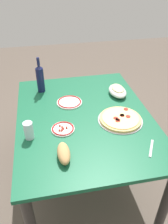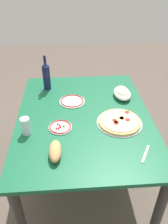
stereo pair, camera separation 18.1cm
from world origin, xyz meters
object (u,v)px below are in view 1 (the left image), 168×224
at_px(pepperoni_pizza, 120,119).
at_px(side_plate_far, 63,129).
at_px(side_plate_near, 69,102).
at_px(dining_table, 84,125).
at_px(bread_loaf, 64,153).
at_px(wine_bottle, 40,78).
at_px(water_glass, 29,130).
at_px(baked_pasta_dish, 117,90).

xyz_separation_m(pepperoni_pizza, side_plate_far, (-0.03, 0.45, -0.01)).
distance_m(side_plate_near, side_plate_far, 0.37).
distance_m(dining_table, bread_loaf, 0.50).
xyz_separation_m(dining_table, wine_bottle, (0.46, 0.32, 0.24)).
height_order(side_plate_near, bread_loaf, bread_loaf).
bearing_deg(dining_table, water_glass, 114.21).
relative_size(pepperoni_pizza, side_plate_far, 2.02).
distance_m(water_glass, side_plate_far, 0.25).
bearing_deg(water_glass, baked_pasta_dish, -60.21).
distance_m(dining_table, water_glass, 0.50).
bearing_deg(side_plate_near, baked_pasta_dish, -82.65).
xyz_separation_m(pepperoni_pizza, wine_bottle, (0.59, 0.58, 0.12)).
distance_m(wine_bottle, water_glass, 0.67).
height_order(side_plate_far, bread_loaf, bread_loaf).
height_order(dining_table, pepperoni_pizza, pepperoni_pizza).
bearing_deg(side_plate_far, water_glass, 99.76).
bearing_deg(side_plate_far, pepperoni_pizza, -86.77).
height_order(pepperoni_pizza, wine_bottle, wine_bottle).
bearing_deg(side_plate_near, wine_bottle, 41.37).
bearing_deg(bread_loaf, side_plate_near, -11.34).
xyz_separation_m(water_glass, side_plate_far, (0.04, -0.24, -0.06)).
bearing_deg(dining_table, side_plate_far, 128.75).
bearing_deg(side_plate_near, side_plate_far, 164.31).
distance_m(baked_pasta_dish, side_plate_far, 0.69).
relative_size(side_plate_near, side_plate_far, 1.27).
distance_m(pepperoni_pizza, wine_bottle, 0.83).
distance_m(wine_bottle, side_plate_far, 0.64).
relative_size(dining_table, water_glass, 10.58).
bearing_deg(dining_table, pepperoni_pizza, -115.61).
bearing_deg(pepperoni_pizza, baked_pasta_dish, -14.67).
bearing_deg(side_plate_near, water_glass, 139.36).
height_order(baked_pasta_dish, side_plate_near, baked_pasta_dish).
bearing_deg(pepperoni_pizza, dining_table, 64.39).
xyz_separation_m(wine_bottle, side_plate_near, (-0.26, -0.23, -0.13)).
height_order(wine_bottle, bread_loaf, wine_bottle).
distance_m(wine_bottle, side_plate_near, 0.37).
height_order(water_glass, bread_loaf, water_glass).
height_order(wine_bottle, side_plate_near, wine_bottle).
bearing_deg(water_glass, dining_table, -65.79).
height_order(baked_pasta_dish, water_glass, water_glass).
relative_size(baked_pasta_dish, bread_loaf, 1.25).
distance_m(pepperoni_pizza, water_glass, 0.70).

